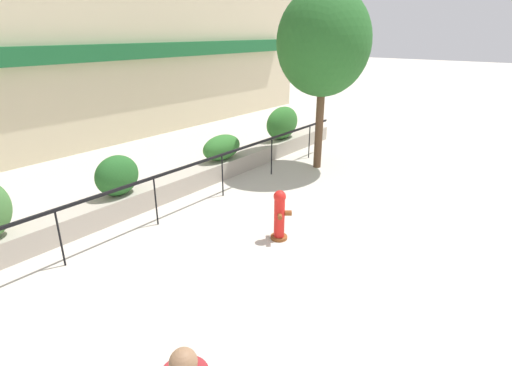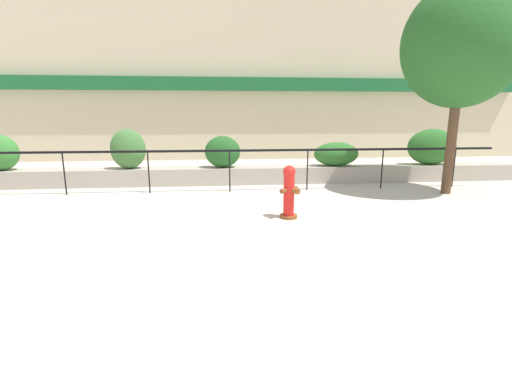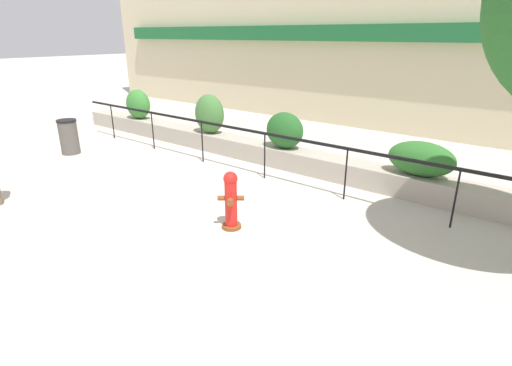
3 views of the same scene
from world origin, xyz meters
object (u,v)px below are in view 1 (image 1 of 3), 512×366
(hedge_bush_2, at_px, (117,176))
(hedge_bush_3, at_px, (222,147))
(street_tree, at_px, (324,43))
(hedge_bush_4, at_px, (282,123))
(fire_hydrant, at_px, (280,215))

(hedge_bush_2, bearing_deg, hedge_bush_3, 0.00)
(hedge_bush_2, distance_m, street_tree, 6.81)
(hedge_bush_4, bearing_deg, fire_hydrant, -145.39)
(hedge_bush_4, height_order, street_tree, street_tree)
(hedge_bush_4, distance_m, street_tree, 3.31)
(hedge_bush_3, bearing_deg, fire_hydrant, -120.69)
(street_tree, bearing_deg, hedge_bush_4, 70.67)
(hedge_bush_3, xyz_separation_m, hedge_bush_4, (3.09, 0.00, 0.20))
(hedge_bush_3, relative_size, street_tree, 0.26)
(fire_hydrant, bearing_deg, hedge_bush_3, 59.31)
(street_tree, bearing_deg, fire_hydrant, -158.73)
(hedge_bush_2, xyz_separation_m, street_tree, (5.94, -1.82, 2.77))
(hedge_bush_2, xyz_separation_m, fire_hydrant, (1.35, -3.61, -0.42))
(hedge_bush_2, height_order, hedge_bush_3, hedge_bush_2)
(hedge_bush_3, bearing_deg, street_tree, -36.64)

